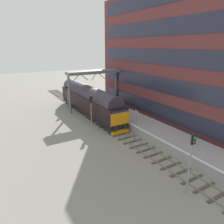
# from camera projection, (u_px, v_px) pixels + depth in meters

# --- Properties ---
(ground_plane) EXTENTS (140.00, 140.00, 0.00)m
(ground_plane) POSITION_uv_depth(u_px,v_px,m) (114.00, 130.00, 27.85)
(ground_plane) COLOR gray
(ground_plane) RESTS_ON ground
(track_main) EXTENTS (2.50, 60.00, 0.15)m
(track_main) POSITION_uv_depth(u_px,v_px,m) (114.00, 130.00, 27.84)
(track_main) COLOR gray
(track_main) RESTS_ON ground
(station_platform) EXTENTS (4.00, 44.00, 1.01)m
(station_platform) POSITION_uv_depth(u_px,v_px,m) (136.00, 122.00, 29.45)
(station_platform) COLOR #979399
(station_platform) RESTS_ON ground
(station_building) EXTENTS (5.46, 31.08, 18.27)m
(station_building) POSITION_uv_depth(u_px,v_px,m) (176.00, 58.00, 28.84)
(station_building) COLOR brown
(station_building) RESTS_ON ground
(diesel_locomotive) EXTENTS (2.74, 18.74, 4.68)m
(diesel_locomotive) POSITION_uv_depth(u_px,v_px,m) (89.00, 100.00, 33.43)
(diesel_locomotive) COLOR black
(diesel_locomotive) RESTS_ON ground
(signal_post_near) EXTENTS (0.44, 0.22, 4.93)m
(signal_post_near) POSITION_uv_depth(u_px,v_px,m) (191.00, 159.00, 14.94)
(signal_post_near) COLOR gray
(signal_post_near) RESTS_ON ground
(signal_post_mid) EXTENTS (0.44, 0.22, 4.29)m
(signal_post_mid) POSITION_uv_depth(u_px,v_px,m) (91.00, 107.00, 28.59)
(signal_post_mid) COLOR gray
(signal_post_mid) RESTS_ON ground
(signal_post_far) EXTENTS (0.44, 0.22, 4.01)m
(signal_post_far) POSITION_uv_depth(u_px,v_px,m) (67.00, 95.00, 36.60)
(signal_post_far) COLOR gray
(signal_post_far) RESTS_ON ground
(platform_number_sign) EXTENTS (0.10, 0.44, 1.98)m
(platform_number_sign) POSITION_uv_depth(u_px,v_px,m) (136.00, 115.00, 26.37)
(platform_number_sign) COLOR slate
(platform_number_sign) RESTS_ON station_platform
(overhead_footbridge) EXTENTS (9.30, 2.00, 6.74)m
(overhead_footbridge) POSITION_uv_depth(u_px,v_px,m) (94.00, 75.00, 35.20)
(overhead_footbridge) COLOR slate
(overhead_footbridge) RESTS_ON ground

